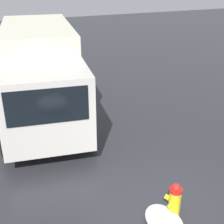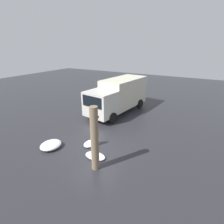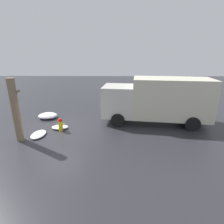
% 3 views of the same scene
% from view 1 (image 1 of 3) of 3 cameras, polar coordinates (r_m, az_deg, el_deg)
% --- Properties ---
extents(ground_plane, '(60.00, 60.00, 0.00)m').
position_cam_1_polar(ground_plane, '(7.34, 11.12, -18.07)').
color(ground_plane, '#28282D').
extents(fire_hydrant, '(0.37, 0.45, 0.84)m').
position_cam_1_polar(fire_hydrant, '(7.06, 11.39, -15.48)').
color(fire_hydrant, yellow).
rests_on(fire_hydrant, ground_plane).
extents(delivery_truck, '(7.36, 3.38, 3.10)m').
position_cam_1_polar(delivery_truck, '(11.27, -12.92, 7.45)').
color(delivery_truck, beige).
rests_on(delivery_truck, ground_plane).
extents(snow_pile_curbside, '(1.04, 0.72, 0.21)m').
position_cam_1_polar(snow_pile_curbside, '(7.04, 9.52, -19.04)').
color(snow_pile_curbside, white).
rests_on(snow_pile_curbside, ground_plane).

